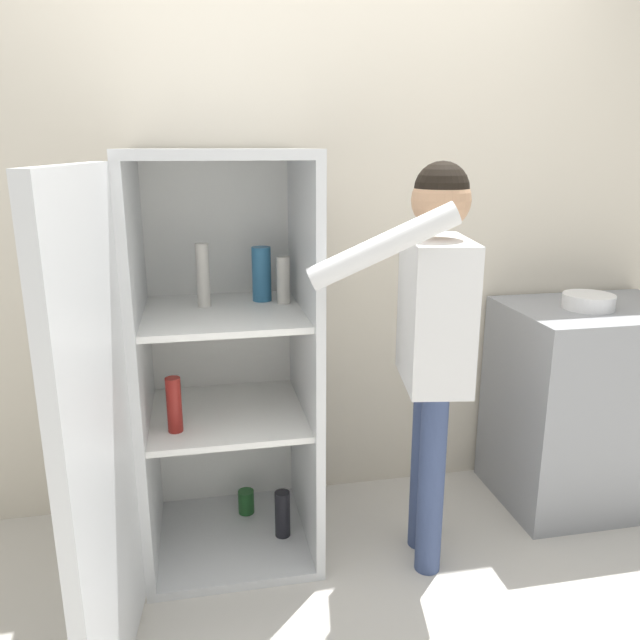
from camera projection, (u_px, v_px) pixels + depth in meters
ground_plane at (356, 630)px, 2.14m from camera, size 12.00×12.00×0.00m
wall_back at (304, 224)px, 2.73m from camera, size 7.00×0.06×2.55m
refrigerator at (204, 371)px, 2.32m from camera, size 0.77×1.32×1.60m
person at (433, 319)px, 2.27m from camera, size 0.65×0.51×1.56m
counter at (589, 404)px, 2.86m from camera, size 0.80×0.58×0.92m
bowl at (588, 301)px, 2.70m from camera, size 0.22×0.22×0.06m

